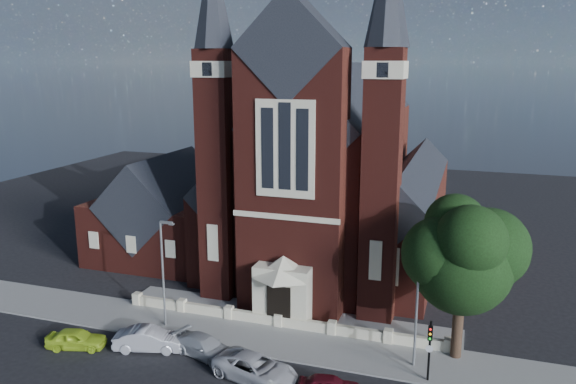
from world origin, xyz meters
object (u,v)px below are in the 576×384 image
object	(u,v)px
street_tree	(464,259)
traffic_signal	(430,344)
church	(334,176)
car_silver_b	(204,346)
car_white_suv	(255,368)
car_silver_a	(149,339)
street_lamp_left	(164,267)
street_lamp_right	(419,300)
car_lime_van	(76,339)
parish_hall	(166,216)

from	to	relation	value
street_tree	traffic_signal	bearing A→B (deg)	-115.95
church	car_silver_b	bearing A→B (deg)	-98.59
car_white_suv	traffic_signal	bearing A→B (deg)	-57.38
traffic_signal	car_silver_a	bearing A→B (deg)	-174.22
church	street_lamp_left	xyz separation A→B (m)	(-7.91, -18.94, -3.59)
street_tree	street_lamp_right	distance (m)	3.84
car_lime_van	car_white_suv	world-z (taller)	car_white_suv
traffic_signal	car_silver_a	size ratio (longest dim) A/B	0.85
street_lamp_left	car_lime_van	bearing A→B (deg)	-130.94
street_tree	street_lamp_left	size ratio (longest dim) A/B	1.32
street_lamp_left	car_white_suv	bearing A→B (deg)	-27.43
street_lamp_left	parish_hall	bearing A→B (deg)	120.02
car_white_suv	car_lime_van	bearing A→B (deg)	106.65
street_tree	car_silver_a	xyz separation A→B (m)	(-19.82, -5.13, -6.19)
car_lime_van	car_silver_a	size ratio (longest dim) A/B	0.85
parish_hall	street_lamp_right	size ratio (longest dim) A/B	1.51
street_tree	street_lamp_left	world-z (taller)	street_tree
street_lamp_left	church	bearing A→B (deg)	67.34
street_lamp_left	car_white_suv	xyz separation A→B (m)	(8.86, -4.60, -3.83)
parish_hall	car_silver_b	bearing A→B (deg)	-53.23
church	car_silver_a	size ratio (longest dim) A/B	7.45
car_silver_a	car_white_suv	distance (m)	8.26
street_tree	street_lamp_right	bearing A→B (deg)	-145.74
street_tree	street_lamp_left	bearing A→B (deg)	-175.24
traffic_signal	car_lime_van	size ratio (longest dim) A/B	1.00
street_lamp_left	car_silver_b	xyz separation A→B (m)	(4.60, -2.98, -3.93)
church	street_tree	size ratio (longest dim) A/B	3.26
church	car_lime_van	world-z (taller)	church
church	car_silver_b	size ratio (longest dim) A/B	7.55
street_tree	car_lime_van	size ratio (longest dim) A/B	2.68
street_lamp_right	car_white_suv	bearing A→B (deg)	-153.27
car_lime_van	street_lamp_right	bearing A→B (deg)	-93.48
street_lamp_left	street_lamp_right	size ratio (longest dim) A/B	1.00
parish_hall	street_lamp_left	bearing A→B (deg)	-59.98
parish_hall	traffic_signal	world-z (taller)	parish_hall
street_lamp_right	car_silver_a	size ratio (longest dim) A/B	1.73
car_lime_van	car_silver_a	xyz separation A→B (m)	(4.84, 1.36, 0.09)
parish_hall	car_white_suv	size ratio (longest dim) A/B	2.22
parish_hall	street_lamp_left	xyz separation A→B (m)	(8.09, -14.00, 0.59)
street_lamp_left	car_lime_van	size ratio (longest dim) A/B	2.02
street_lamp_left	car_silver_a	distance (m)	5.18
street_lamp_left	street_lamp_right	xyz separation A→B (m)	(18.00, 0.00, 0.00)
street_tree	car_lime_van	bearing A→B (deg)	-165.25
car_lime_van	car_silver_a	world-z (taller)	car_silver_a
church	street_tree	world-z (taller)	church
parish_hall	car_silver_a	bearing A→B (deg)	-63.25
street_tree	car_silver_b	bearing A→B (deg)	-163.58
parish_hall	car_white_suv	xyz separation A→B (m)	(16.95, -18.60, -3.25)
parish_hall	street_lamp_left	world-z (taller)	parish_hall
car_silver_b	car_lime_van	bearing A→B (deg)	119.23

